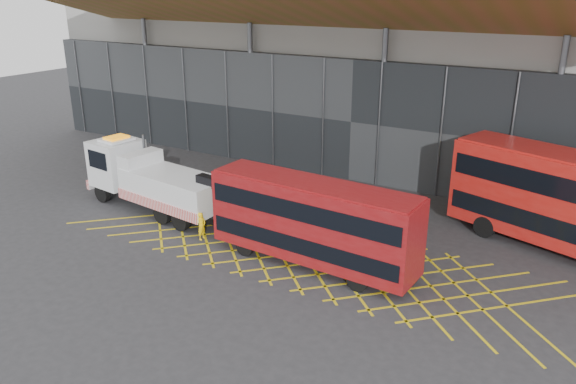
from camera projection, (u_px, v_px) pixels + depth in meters
The scene contains 6 objects.
ground_plane at pixel (226, 232), 30.05m from camera, with size 120.00×120.00×0.00m, color #2C2C2E.
road_markings at pixel (304, 253), 27.75m from camera, with size 26.36×7.16×0.01m.
construction_building at pixel (393, 36), 40.85m from camera, with size 55.00×23.97×18.00m.
recovery_truck at pixel (151, 179), 32.57m from camera, with size 11.58×3.93×4.01m.
bus_towed at pixel (312, 220), 25.86m from camera, with size 10.25×2.93×4.12m.
worker at pixel (202, 226), 29.03m from camera, with size 0.54×0.35×1.47m, color yellow.
Camera 1 is at (16.84, -21.89, 12.48)m, focal length 35.00 mm.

